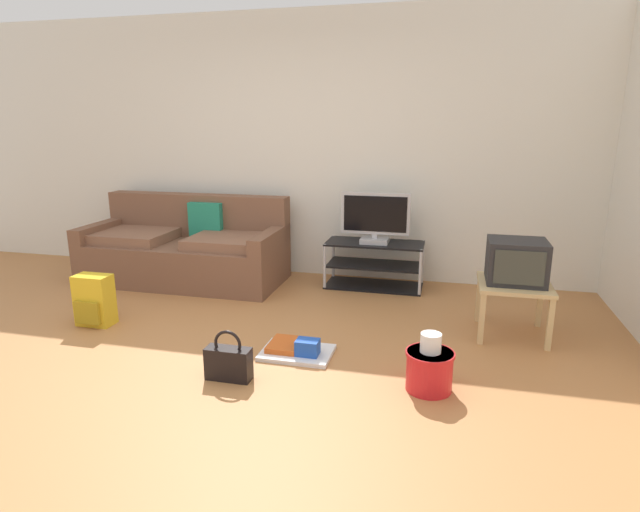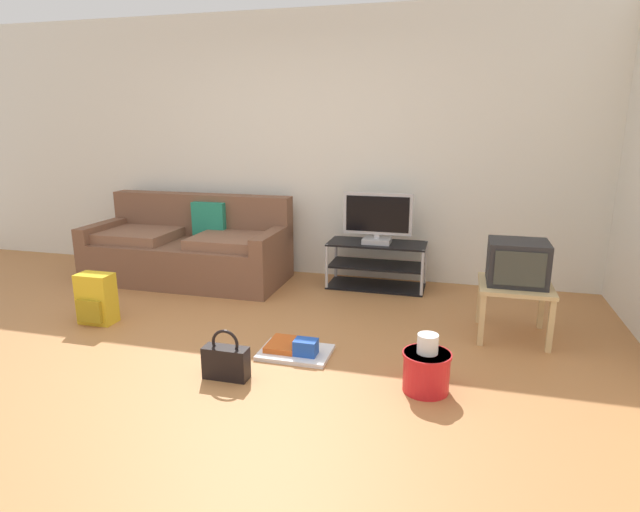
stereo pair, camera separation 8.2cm
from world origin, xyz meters
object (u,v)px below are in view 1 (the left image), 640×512
Objects in this scene: backpack at (94,301)px; crt_tv at (516,261)px; tv_stand at (374,265)px; handbag at (229,362)px; floor_tray at (296,350)px; side_table at (514,291)px; couch at (187,250)px; cleaning_bucket at (429,367)px; flat_tv at (375,218)px.

crt_tv is at bearing 34.96° from backpack.
tv_stand is 2.86× the size of handbag.
side_table is at bearing 26.22° from floor_tray.
floor_tray is (1.62, -1.49, -0.28)m from couch.
cleaning_bucket reaches higher than floor_tray.
backpack is (-0.13, -1.33, -0.11)m from couch.
couch is 4.04× the size of floor_tray.
backpack is (-3.28, -0.58, -0.16)m from side_table.
tv_stand is at bearing 107.46° from cleaning_bucket.
couch is 1.98m from flat_tv.
side_table is at bearing 60.65° from cleaning_bucket.
tv_stand reaches higher than cleaning_bucket.
tv_stand reaches higher than side_table.
couch is 4.84× the size of backpack.
tv_stand is 0.47m from flat_tv.
crt_tv reaches higher than backpack.
tv_stand is 1.80× the size of side_table.
flat_tv is 1.57× the size of crt_tv.
side_table is 1.73m from floor_tray.
tv_stand is 2.29× the size of backpack.
handbag is 0.56m from floor_tray.
floor_tray is (1.76, -0.16, -0.17)m from backpack.
crt_tv is (3.14, -0.73, 0.27)m from couch.
floor_tray is at bearing -153.29° from crt_tv.
flat_tv is 1.81× the size of cleaning_bucket.
flat_tv is 1.57m from side_table.
flat_tv is 2.31m from handbag.
crt_tv is 1.15× the size of cleaning_bucket.
couch is at bearing -173.39° from tv_stand.
couch is at bearing 166.95° from crt_tv.
cleaning_bucket is 0.74× the size of floor_tray.
couch is 5.44× the size of cleaning_bucket.
flat_tv is 1.61× the size of backpack.
crt_tv reaches higher than handbag.
side_table is 1.20m from cleaning_bucket.
cleaning_bucket is (2.70, -0.45, -0.05)m from backpack.
flat_tv reaches higher than crt_tv.
backpack is at bearing -169.89° from side_table.
flat_tv is 1.26× the size of side_table.
backpack is (-3.28, -0.60, -0.38)m from crt_tv.
cleaning_bucket is at bearing 15.14° from backpack.
handbag is 0.67× the size of floor_tray.
side_table is at bearing 33.16° from handbag.
side_table is 1.27× the size of backpack.
side_table is 2.21m from handbag.
crt_tv is at bearing 90.00° from side_table.
cleaning_bucket is (0.63, -2.00, -0.08)m from tv_stand.
floor_tray is (-1.52, -0.75, -0.32)m from side_table.
crt_tv reaches higher than tv_stand.
backpack is 1.57m from handbag.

